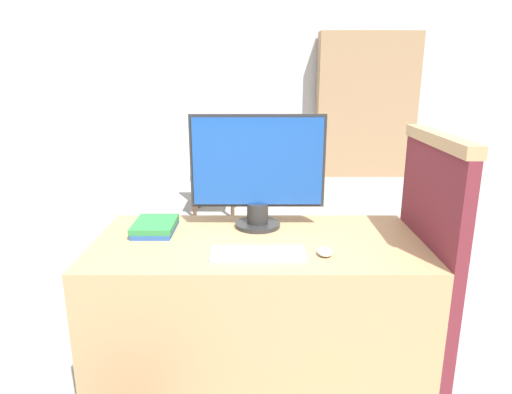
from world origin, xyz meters
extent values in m
cube|color=silver|center=(0.00, 5.07, 1.40)|extent=(12.00, 0.06, 2.80)
cube|color=tan|center=(0.00, 0.35, 0.36)|extent=(1.43, 0.70, 0.73)
cube|color=maroon|center=(0.74, 0.32, 0.57)|extent=(0.05, 0.65, 1.15)
cube|color=tan|center=(0.74, 0.32, 1.17)|extent=(0.07, 0.65, 0.05)
cylinder|color=#282828|center=(0.00, 0.53, 0.74)|extent=(0.21, 0.21, 0.02)
cylinder|color=#282828|center=(0.00, 0.53, 0.80)|extent=(0.10, 0.10, 0.09)
cube|color=#282828|center=(0.00, 0.53, 1.04)|extent=(0.62, 0.01, 0.43)
cube|color=#19479E|center=(0.00, 0.53, 1.04)|extent=(0.59, 0.02, 0.40)
cube|color=white|center=(0.00, 0.18, 0.74)|extent=(0.38, 0.14, 0.02)
ellipsoid|color=silver|center=(0.27, 0.18, 0.74)|extent=(0.06, 0.08, 0.03)
cube|color=#285199|center=(-0.47, 0.47, 0.74)|extent=(0.17, 0.26, 0.02)
cube|color=#2D7F42|center=(-0.47, 0.46, 0.76)|extent=(0.18, 0.24, 0.03)
cylinder|color=#4C3323|center=(-0.62, 2.85, 0.19)|extent=(0.04, 0.04, 0.39)
cylinder|color=#4C3323|center=(-0.24, 2.85, 0.19)|extent=(0.04, 0.04, 0.39)
cylinder|color=#4C3323|center=(-0.62, 3.23, 0.19)|extent=(0.04, 0.04, 0.39)
cylinder|color=#4C3323|center=(-0.24, 3.23, 0.19)|extent=(0.04, 0.04, 0.39)
cube|color=#4C3323|center=(-0.43, 3.04, 0.41)|extent=(0.44, 0.44, 0.05)
cube|color=#4C3323|center=(-0.43, 3.24, 0.68)|extent=(0.44, 0.04, 0.49)
cube|color=#9E7A56|center=(1.50, 4.83, 0.96)|extent=(1.34, 0.32, 1.93)
camera|label=1|loc=(-0.01, -1.52, 1.45)|focal=32.00mm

